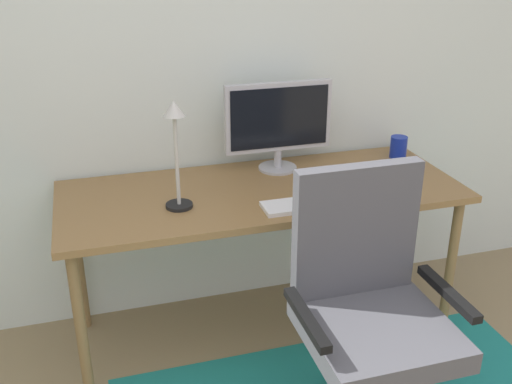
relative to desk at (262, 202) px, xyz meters
name	(u,v)px	position (x,y,z in m)	size (l,w,h in m)	color
wall_back	(144,49)	(-0.42, 0.41, 0.61)	(6.00, 0.10, 2.60)	silver
desk	(262,202)	(0.00, 0.00, 0.00)	(1.74, 0.69, 0.75)	olive
monitor	(278,121)	(0.14, 0.20, 0.30)	(0.50, 0.18, 0.41)	#B2B2B7
keyboard	(314,203)	(0.15, -0.23, 0.07)	(0.43, 0.13, 0.02)	white
computer_mouse	(380,196)	(0.44, -0.25, 0.08)	(0.06, 0.10, 0.03)	white
coffee_cup	(398,147)	(0.76, 0.19, 0.12)	(0.08, 0.08, 0.11)	#152B9E
cell_phone	(407,170)	(0.71, 0.01, 0.07)	(0.07, 0.14, 0.01)	black
desk_lamp	(176,140)	(-0.38, -0.09, 0.35)	(0.11, 0.11, 0.44)	black
office_chair	(368,344)	(0.18, -0.72, -0.26)	(0.59, 0.59, 1.05)	slate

